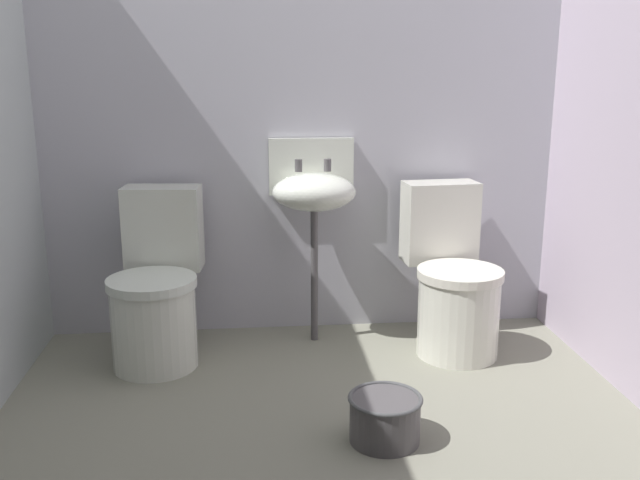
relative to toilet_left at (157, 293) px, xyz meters
name	(u,v)px	position (x,y,z in m)	size (l,w,h in m)	color
ground_plane	(328,460)	(0.70, -0.89, -0.36)	(2.95, 2.88, 0.08)	gray
wall_back	(301,108)	(0.70, 0.40, 0.81)	(2.95, 0.10, 2.26)	#B1AFBB
toilet_left	(157,293)	(0.00, 0.00, 0.00)	(0.43, 0.62, 0.78)	silver
toilet_right	(453,284)	(1.39, 0.00, 0.00)	(0.43, 0.62, 0.78)	silver
sink	(314,190)	(0.74, 0.19, 0.43)	(0.42, 0.35, 0.99)	#504C4E
bucket	(385,417)	(0.91, -0.84, -0.23)	(0.27, 0.27, 0.18)	#504C4E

